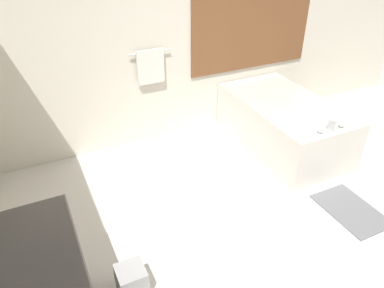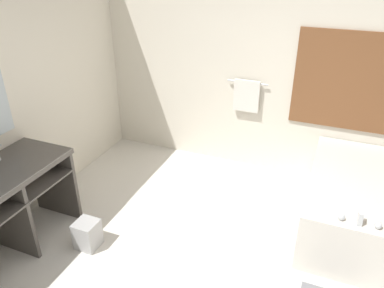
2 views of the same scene
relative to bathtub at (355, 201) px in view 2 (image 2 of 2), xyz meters
The scene contains 4 objects.
wall_back_with_blinds 1.70m from the bathtub, 140.32° to the left, with size 7.40×0.13×2.70m.
vanity_counter 3.36m from the bathtub, 152.11° to the right, with size 0.62×1.29×0.85m.
bathtub is the anchor object (origin of this frame).
waste_bin 2.68m from the bathtub, 151.37° to the right, with size 0.21×0.21×0.28m.
Camera 2 is at (0.74, -2.11, 2.59)m, focal length 35.00 mm.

